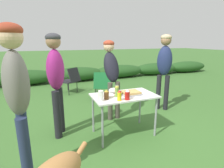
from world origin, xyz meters
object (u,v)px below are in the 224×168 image
(folding_table, at_px, (124,99))
(standing_person_with_beanie, at_px, (111,69))
(standing_person_in_gray_fleece, at_px, (17,89))
(camp_chair_near_hedge, at_px, (103,84))
(spice_jar, at_px, (117,90))
(plate_stack, at_px, (108,95))
(ketchup_bottle, at_px, (127,95))
(mustard_bottle, at_px, (119,96))
(paper_cup_stack, at_px, (101,96))
(hot_sauce_bottle, at_px, (100,94))
(standing_person_in_dark_puffer, at_px, (56,75))
(standing_person_in_navy_coat, at_px, (164,63))
(mixing_bowl, at_px, (114,90))
(beer_bottle, at_px, (106,95))
(food_tray, at_px, (131,93))
(camp_chair_green_behind_table, at_px, (70,79))
(relish_jar, at_px, (117,92))

(folding_table, height_order, standing_person_with_beanie, standing_person_with_beanie)
(standing_person_in_gray_fleece, bearing_deg, camp_chair_near_hedge, -40.74)
(folding_table, height_order, spice_jar, spice_jar)
(plate_stack, bearing_deg, camp_chair_near_hedge, 74.31)
(folding_table, relative_size, plate_stack, 5.00)
(ketchup_bottle, relative_size, camp_chair_near_hedge, 0.21)
(standing_person_with_beanie, bearing_deg, mustard_bottle, -108.63)
(plate_stack, height_order, standing_person_in_gray_fleece, standing_person_in_gray_fleece)
(paper_cup_stack, relative_size, ketchup_bottle, 0.98)
(hot_sauce_bottle, bearing_deg, folding_table, -3.01)
(folding_table, distance_m, standing_person_in_dark_puffer, 1.23)
(paper_cup_stack, xyz_separation_m, standing_person_with_beanie, (0.54, 0.93, 0.25))
(plate_stack, xyz_separation_m, standing_person_in_navy_coat, (1.66, 0.69, 0.40))
(mixing_bowl, xyz_separation_m, hot_sauce_bottle, (-0.32, -0.17, 0.02))
(spice_jar, bearing_deg, beer_bottle, -146.68)
(camp_chair_near_hedge, bearing_deg, hot_sauce_bottle, -86.59)
(beer_bottle, bearing_deg, standing_person_with_beanie, 64.11)
(ketchup_bottle, xyz_separation_m, standing_person_in_navy_coat, (1.44, 0.97, 0.33))
(paper_cup_stack, bearing_deg, hot_sauce_bottle, 76.89)
(food_tray, height_order, camp_chair_green_behind_table, camp_chair_green_behind_table)
(beer_bottle, bearing_deg, relish_jar, 14.95)
(mixing_bowl, height_order, relish_jar, relish_jar)
(plate_stack, bearing_deg, camp_chair_green_behind_table, 94.42)
(hot_sauce_bottle, height_order, standing_person_in_navy_coat, standing_person_in_navy_coat)
(food_tray, bearing_deg, standing_person_in_gray_fleece, -160.51)
(mixing_bowl, relative_size, standing_person_in_gray_fleece, 0.10)
(plate_stack, xyz_separation_m, camp_chair_near_hedge, (0.52, 1.84, -0.28))
(relish_jar, distance_m, ketchup_bottle, 0.22)
(folding_table, bearing_deg, paper_cup_stack, -162.16)
(standing_person_in_dark_puffer, relative_size, camp_chair_near_hedge, 2.14)
(standing_person_in_dark_puffer, bearing_deg, camp_chair_green_behind_table, 7.13)
(mustard_bottle, relative_size, camp_chair_green_behind_table, 0.21)
(mixing_bowl, relative_size, camp_chair_green_behind_table, 0.23)
(beer_bottle, bearing_deg, standing_person_in_navy_coat, 25.45)
(hot_sauce_bottle, distance_m, standing_person_in_dark_puffer, 0.81)
(plate_stack, bearing_deg, standing_person_with_beanie, 64.95)
(mixing_bowl, height_order, beer_bottle, beer_bottle)
(plate_stack, relative_size, standing_person_in_navy_coat, 0.12)
(mustard_bottle, bearing_deg, mixing_bowl, 78.96)
(beer_bottle, bearing_deg, plate_stack, 60.00)
(mixing_bowl, relative_size, spice_jar, 1.13)
(camp_chair_near_hedge, bearing_deg, standing_person_with_beanie, -75.72)
(plate_stack, relative_size, standing_person_with_beanie, 0.13)
(food_tray, xyz_separation_m, standing_person_in_dark_puffer, (-1.20, 0.41, 0.34))
(plate_stack, relative_size, hot_sauce_bottle, 1.61)
(folding_table, distance_m, food_tray, 0.16)
(beer_bottle, relative_size, relish_jar, 0.87)
(standing_person_in_navy_coat, bearing_deg, standing_person_with_beanie, -141.72)
(beer_bottle, xyz_separation_m, ketchup_bottle, (0.30, -0.14, 0.01))
(mustard_bottle, relative_size, standing_person_in_navy_coat, 0.09)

